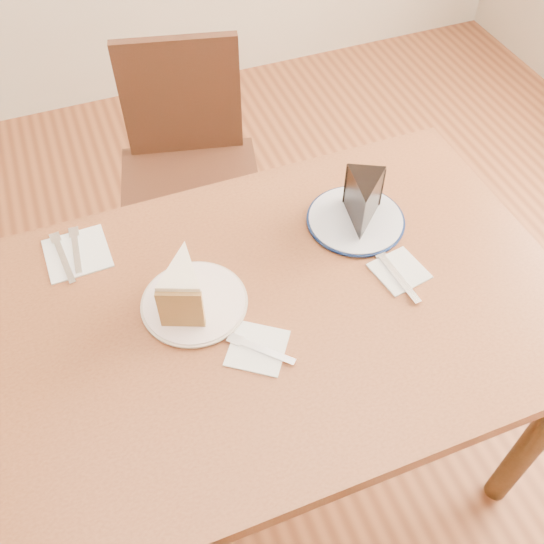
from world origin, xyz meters
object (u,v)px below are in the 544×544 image
Objects in this scene: chair_far at (190,174)px; plate_cream at (194,303)px; chocolate_cake at (363,205)px; plate_navy at (356,220)px; carrot_cake at (185,284)px; table at (282,329)px.

chair_far is 0.77m from plate_cream.
chair_far reaches higher than chocolate_cake.
plate_navy is 0.44m from carrot_cake.
chocolate_cake is (0.43, 0.07, 0.00)m from carrot_cake.
chair_far is 4.00× the size of plate_navy.
chocolate_cake reaches higher than table.
plate_navy is 0.06m from chocolate_cake.
plate_navy is at bearing 12.85° from plate_cream.
carrot_cake reaches higher than table.
plate_cream is (-0.17, 0.06, 0.10)m from table.
table is 0.25m from carrot_cake.
carrot_cake is at bearing 133.73° from plate_cream.
chair_far is 0.71m from plate_navy.
carrot_cake is at bearing 88.85° from chair_far.
table is 0.78m from chair_far.
table is at bearing 1.07° from carrot_cake.
chair_far is (-0.01, 0.76, -0.17)m from table.
chocolate_cake is at bearing 29.66° from table.
plate_navy is at bearing -37.59° from chocolate_cake.
table is 0.33m from chocolate_cake.
chocolate_cake reaches higher than plate_cream.
plate_navy is at bearing 33.37° from carrot_cake.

